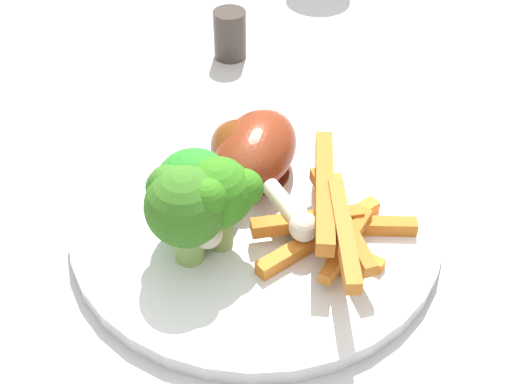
% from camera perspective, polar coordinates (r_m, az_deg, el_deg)
% --- Properties ---
extents(dining_table, '(1.01, 0.87, 0.74)m').
position_cam_1_polar(dining_table, '(0.55, -4.53, -11.22)').
color(dining_table, '#B7B7BC').
rests_on(dining_table, ground_plane).
extents(dinner_plate, '(0.25, 0.25, 0.01)m').
position_cam_1_polar(dinner_plate, '(0.47, 0.00, -2.37)').
color(dinner_plate, silver).
rests_on(dinner_plate, dining_table).
extents(broccoli_floret_front, '(0.05, 0.05, 0.07)m').
position_cam_1_polar(broccoli_floret_front, '(0.41, -3.24, -0.09)').
color(broccoli_floret_front, '#83A254').
rests_on(broccoli_floret_front, dinner_plate).
extents(broccoli_floret_middle, '(0.05, 0.05, 0.07)m').
position_cam_1_polar(broccoli_floret_middle, '(0.41, -5.98, -1.05)').
color(broccoli_floret_middle, '#8AB45C').
rests_on(broccoli_floret_middle, dinner_plate).
extents(broccoli_floret_back, '(0.05, 0.06, 0.06)m').
position_cam_1_polar(broccoli_floret_back, '(0.43, -5.28, 0.30)').
color(broccoli_floret_back, '#7FA15E').
rests_on(broccoli_floret_back, dinner_plate).
extents(carrot_fries_pile, '(0.14, 0.11, 0.04)m').
position_cam_1_polar(carrot_fries_pile, '(0.44, 6.42, -2.55)').
color(carrot_fries_pile, orange).
rests_on(carrot_fries_pile, dinner_plate).
extents(chicken_drumstick_near, '(0.12, 0.05, 0.04)m').
position_cam_1_polar(chicken_drumstick_near, '(0.47, -0.52, 2.67)').
color(chicken_drumstick_near, '#4B1D09').
rests_on(chicken_drumstick_near, dinner_plate).
extents(chicken_drumstick_far, '(0.12, 0.11, 0.04)m').
position_cam_1_polar(chicken_drumstick_far, '(0.48, -0.21, 3.13)').
color(chicken_drumstick_far, '#571C0E').
rests_on(chicken_drumstick_far, dinner_plate).
extents(pepper_shaker, '(0.03, 0.03, 0.05)m').
position_cam_1_polar(pepper_shaker, '(0.64, -2.19, 13.00)').
color(pepper_shaker, '#423833').
rests_on(pepper_shaker, dining_table).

